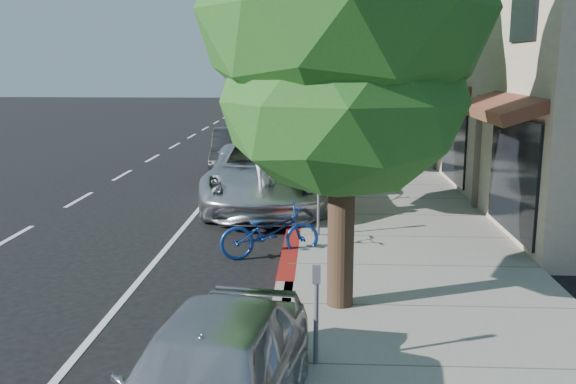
# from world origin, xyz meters

# --- Properties ---
(ground) EXTENTS (120.00, 120.00, 0.00)m
(ground) POSITION_xyz_m (0.00, 0.00, 0.00)
(ground) COLOR black
(ground) RESTS_ON ground
(sidewalk) EXTENTS (4.60, 56.00, 0.15)m
(sidewalk) POSITION_xyz_m (2.30, 8.00, 0.07)
(sidewalk) COLOR gray
(sidewalk) RESTS_ON ground
(curb) EXTENTS (0.30, 56.00, 0.15)m
(curb) POSITION_xyz_m (0.00, 8.00, 0.07)
(curb) COLOR #9E998E
(curb) RESTS_ON ground
(curb_red_segment) EXTENTS (0.32, 4.00, 0.15)m
(curb_red_segment) POSITION_xyz_m (0.00, 1.00, 0.07)
(curb_red_segment) COLOR maroon
(curb_red_segment) RESTS_ON ground
(storefront_building) EXTENTS (10.00, 36.00, 7.00)m
(storefront_building) POSITION_xyz_m (9.60, 18.00, 3.50)
(storefront_building) COLOR #C5B597
(storefront_building) RESTS_ON ground
(street_tree_0) EXTENTS (4.23, 4.23, 7.06)m
(street_tree_0) POSITION_xyz_m (0.90, -2.00, 4.38)
(street_tree_0) COLOR black
(street_tree_0) RESTS_ON ground
(street_tree_1) EXTENTS (4.92, 4.92, 7.19)m
(street_tree_1) POSITION_xyz_m (0.90, 4.00, 4.32)
(street_tree_1) COLOR black
(street_tree_1) RESTS_ON ground
(street_tree_2) EXTENTS (4.08, 4.08, 6.71)m
(street_tree_2) POSITION_xyz_m (0.90, 10.00, 4.15)
(street_tree_2) COLOR black
(street_tree_2) RESTS_ON ground
(street_tree_3) EXTENTS (4.95, 4.95, 8.52)m
(street_tree_3) POSITION_xyz_m (0.90, 16.00, 5.32)
(street_tree_3) COLOR black
(street_tree_3) RESTS_ON ground
(street_tree_4) EXTENTS (4.30, 4.30, 7.23)m
(street_tree_4) POSITION_xyz_m (0.90, 22.00, 4.49)
(street_tree_4) COLOR black
(street_tree_4) RESTS_ON ground
(street_tree_5) EXTENTS (4.54, 4.54, 7.87)m
(street_tree_5) POSITION_xyz_m (0.90, 28.00, 4.92)
(street_tree_5) COLOR black
(street_tree_5) RESTS_ON ground
(cyclist) EXTENTS (0.67, 0.83, 1.98)m
(cyclist) POSITION_xyz_m (-0.70, 3.00, 0.99)
(cyclist) COLOR silver
(cyclist) RESTS_ON ground
(bicycle) EXTENTS (2.11, 1.26, 1.05)m
(bicycle) POSITION_xyz_m (-0.40, 0.84, 0.52)
(bicycle) COLOR navy
(bicycle) RESTS_ON ground
(silver_suv) EXTENTS (3.36, 6.72, 1.83)m
(silver_suv) POSITION_xyz_m (-0.85, 5.50, 0.91)
(silver_suv) COLOR silver
(silver_suv) RESTS_ON ground
(dark_sedan) EXTENTS (2.17, 4.99, 1.60)m
(dark_sedan) POSITION_xyz_m (-2.20, 10.08, 0.80)
(dark_sedan) COLOR black
(dark_sedan) RESTS_ON ground
(white_pickup) EXTENTS (2.84, 6.31, 1.79)m
(white_pickup) POSITION_xyz_m (-0.50, 15.00, 0.90)
(white_pickup) COLOR white
(white_pickup) RESTS_ON ground
(dark_suv_far) EXTENTS (1.98, 4.35, 1.45)m
(dark_suv_far) POSITION_xyz_m (-0.50, 24.68, 0.72)
(dark_suv_far) COLOR black
(dark_suv_far) RESTS_ON ground
(near_car_a) EXTENTS (2.14, 4.17, 1.36)m
(near_car_a) POSITION_xyz_m (-0.50, -5.50, 0.68)
(near_car_a) COLOR #BCBCC1
(near_car_a) RESTS_ON ground
(pedestrian) EXTENTS (1.09, 1.05, 1.77)m
(pedestrian) POSITION_xyz_m (1.54, 10.74, 1.03)
(pedestrian) COLOR black
(pedestrian) RESTS_ON sidewalk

